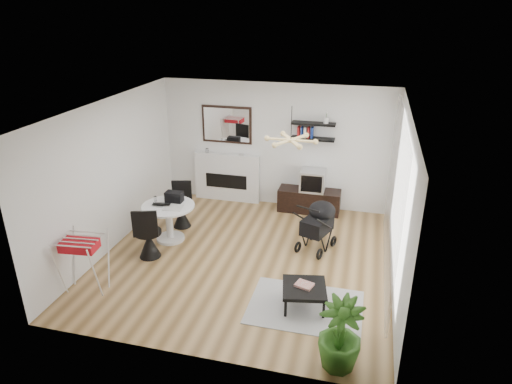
% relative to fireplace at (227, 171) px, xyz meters
% --- Properties ---
extents(floor, '(5.00, 5.00, 0.00)m').
position_rel_fireplace_xyz_m(floor, '(1.10, -2.42, -0.69)').
color(floor, brown).
rests_on(floor, ground).
extents(ceiling, '(5.00, 5.00, 0.00)m').
position_rel_fireplace_xyz_m(ceiling, '(1.10, -2.42, 2.01)').
color(ceiling, white).
rests_on(ceiling, wall_back).
extents(wall_back, '(5.00, 0.00, 5.00)m').
position_rel_fireplace_xyz_m(wall_back, '(1.10, 0.08, 0.66)').
color(wall_back, white).
rests_on(wall_back, floor).
extents(wall_left, '(0.00, 5.00, 5.00)m').
position_rel_fireplace_xyz_m(wall_left, '(-1.40, -2.42, 0.66)').
color(wall_left, white).
rests_on(wall_left, floor).
extents(wall_right, '(0.00, 5.00, 5.00)m').
position_rel_fireplace_xyz_m(wall_right, '(3.60, -2.42, 0.66)').
color(wall_right, white).
rests_on(wall_right, floor).
extents(sheer_curtain, '(0.04, 3.60, 2.60)m').
position_rel_fireplace_xyz_m(sheer_curtain, '(3.50, -2.22, 0.66)').
color(sheer_curtain, white).
rests_on(sheer_curtain, wall_right).
extents(fireplace, '(1.50, 0.17, 2.16)m').
position_rel_fireplace_xyz_m(fireplace, '(0.00, 0.00, 0.00)').
color(fireplace, white).
rests_on(fireplace, floor).
extents(shelf_lower, '(0.90, 0.25, 0.04)m').
position_rel_fireplace_xyz_m(shelf_lower, '(1.90, -0.05, 0.91)').
color(shelf_lower, black).
rests_on(shelf_lower, wall_back).
extents(shelf_upper, '(0.90, 0.25, 0.04)m').
position_rel_fireplace_xyz_m(shelf_upper, '(1.90, -0.05, 1.23)').
color(shelf_upper, black).
rests_on(shelf_upper, wall_back).
extents(pendant_lamp, '(0.90, 0.90, 0.10)m').
position_rel_fireplace_xyz_m(pendant_lamp, '(1.80, -2.12, 1.46)').
color(pendant_lamp, '#DCBB73').
rests_on(pendant_lamp, ceiling).
extents(tv_console, '(1.32, 0.46, 0.50)m').
position_rel_fireplace_xyz_m(tv_console, '(1.90, -0.16, -0.44)').
color(tv_console, black).
rests_on(tv_console, floor).
extents(crt_tv, '(0.51, 0.45, 0.45)m').
position_rel_fireplace_xyz_m(crt_tv, '(1.96, -0.17, 0.04)').
color(crt_tv, silver).
rests_on(crt_tv, tv_console).
extents(dining_table, '(0.99, 0.99, 0.72)m').
position_rel_fireplace_xyz_m(dining_table, '(-0.48, -2.10, -0.21)').
color(dining_table, white).
rests_on(dining_table, floor).
extents(laptop, '(0.37, 0.27, 0.03)m').
position_rel_fireplace_xyz_m(laptop, '(-0.60, -2.18, 0.05)').
color(laptop, black).
rests_on(laptop, dining_table).
extents(black_bag, '(0.33, 0.20, 0.19)m').
position_rel_fireplace_xyz_m(black_bag, '(-0.44, -1.91, 0.13)').
color(black_bag, black).
rests_on(black_bag, dining_table).
extents(newspaper, '(0.38, 0.33, 0.01)m').
position_rel_fireplace_xyz_m(newspaper, '(-0.34, -2.19, 0.04)').
color(newspaper, white).
rests_on(newspaper, dining_table).
extents(drinking_glass, '(0.06, 0.06, 0.09)m').
position_rel_fireplace_xyz_m(drinking_glass, '(-0.80, -1.98, 0.08)').
color(drinking_glass, white).
rests_on(drinking_glass, dining_table).
extents(chair_far, '(0.46, 0.48, 0.91)m').
position_rel_fireplace_xyz_m(chair_far, '(-0.49, -1.50, -0.40)').
color(chair_far, black).
rests_on(chair_far, floor).
extents(chair_near, '(0.51, 0.53, 0.99)m').
position_rel_fireplace_xyz_m(chair_near, '(-0.57, -2.79, -0.37)').
color(chair_near, black).
rests_on(chair_near, floor).
extents(drying_rack, '(0.68, 0.64, 0.94)m').
position_rel_fireplace_xyz_m(drying_rack, '(-1.06, -3.96, -0.19)').
color(drying_rack, white).
rests_on(drying_rack, floor).
extents(stroller, '(0.73, 0.90, 0.99)m').
position_rel_fireplace_xyz_m(stroller, '(2.28, -1.71, -0.26)').
color(stroller, black).
rests_on(stroller, floor).
extents(rug, '(1.68, 1.21, 0.01)m').
position_rel_fireplace_xyz_m(rug, '(2.34, -3.56, -0.68)').
color(rug, '#ABABAB').
rests_on(rug, floor).
extents(coffee_table, '(0.75, 0.75, 0.33)m').
position_rel_fireplace_xyz_m(coffee_table, '(2.31, -3.52, -0.38)').
color(coffee_table, black).
rests_on(coffee_table, rug).
extents(magazines, '(0.30, 0.26, 0.04)m').
position_rel_fireplace_xyz_m(magazines, '(2.30, -3.50, -0.33)').
color(magazines, '#BA412E').
rests_on(magazines, coffee_table).
extents(potted_plant, '(0.67, 0.67, 0.98)m').
position_rel_fireplace_xyz_m(potted_plant, '(2.91, -4.63, -0.20)').
color(potted_plant, '#2F611B').
rests_on(potted_plant, floor).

